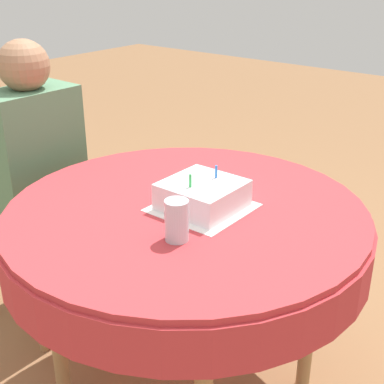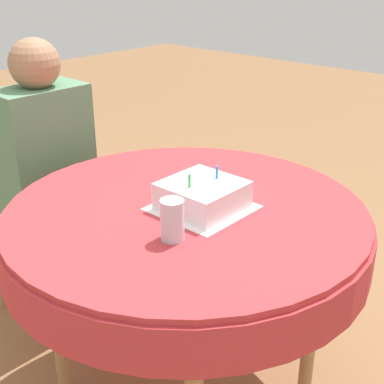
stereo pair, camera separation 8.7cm
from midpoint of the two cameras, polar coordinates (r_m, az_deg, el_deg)
name	(u,v)px [view 1 (the left image)]	position (r m, az deg, el deg)	size (l,w,h in m)	color
dining_table	(186,233)	(1.70, -2.12, -4.40)	(1.14, 1.14, 0.77)	#BC3338
chair	(31,203)	(2.39, -17.85, -1.12)	(0.45, 0.45, 0.95)	#A37A4C
person	(39,163)	(2.24, -17.11, 3.00)	(0.36, 0.31, 1.20)	#9E7051
napkin	(202,208)	(1.65, -0.40, -1.68)	(0.27, 0.27, 0.00)	white
birthday_cake	(203,195)	(1.63, -0.40, -0.33)	(0.22, 0.22, 0.12)	white
drinking_glass	(177,220)	(1.45, -3.37, -3.06)	(0.07, 0.07, 0.12)	silver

